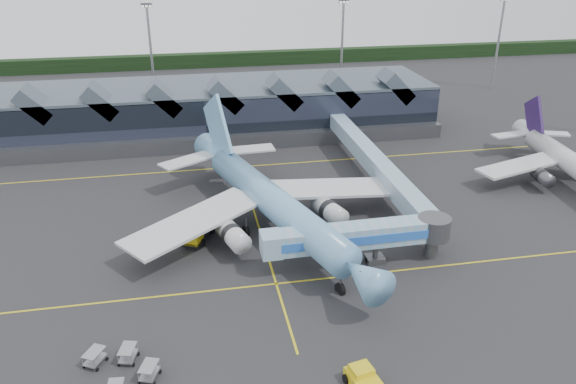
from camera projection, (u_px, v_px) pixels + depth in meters
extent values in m
plane|color=#262628|center=(265.00, 249.00, 70.61)|extent=(260.00, 260.00, 0.00)
cube|color=yellow|center=(276.00, 284.00, 63.46)|extent=(120.00, 0.25, 0.01)
cube|color=yellow|center=(240.00, 167.00, 95.61)|extent=(120.00, 0.25, 0.01)
cube|color=yellow|center=(255.00, 213.00, 79.54)|extent=(0.25, 60.00, 0.01)
cube|color=black|center=(209.00, 60.00, 168.01)|extent=(260.00, 4.00, 4.00)
cube|color=black|center=(203.00, 110.00, 110.74)|extent=(90.00, 20.00, 9.00)
cube|color=#495662|center=(201.00, 87.00, 108.79)|extent=(90.00, 20.00, 0.60)
cube|color=#525359|center=(207.00, 144.00, 102.25)|extent=(90.00, 2.50, 2.60)
cube|color=#495662|center=(36.00, 104.00, 97.52)|extent=(6.43, 6.00, 6.43)
cube|color=#495662|center=(101.00, 100.00, 99.41)|extent=(6.43, 6.00, 6.43)
cube|color=#495662|center=(164.00, 97.00, 101.30)|extent=(6.43, 6.00, 6.43)
cube|color=#495662|center=(225.00, 94.00, 103.18)|extent=(6.43, 6.00, 6.43)
cube|color=#495662|center=(284.00, 91.00, 105.07)|extent=(6.43, 6.00, 6.43)
cube|color=#495662|center=(341.00, 89.00, 106.95)|extent=(6.43, 6.00, 6.43)
cube|color=#495662|center=(395.00, 86.00, 108.84)|extent=(6.43, 6.00, 6.43)
cylinder|color=gray|center=(151.00, 56.00, 127.76)|extent=(0.56, 0.56, 22.00)
cube|color=#525359|center=(146.00, 5.00, 123.18)|extent=(2.40, 0.50, 0.90)
cylinder|color=gray|center=(342.00, 49.00, 135.48)|extent=(0.56, 0.56, 22.00)
cube|color=#525359|center=(344.00, 1.00, 130.90)|extent=(2.40, 0.50, 0.90)
cylinder|color=gray|center=(498.00, 45.00, 140.55)|extent=(0.56, 0.56, 22.00)
cylinder|color=#72ABE7|center=(274.00, 203.00, 72.55)|extent=(14.10, 32.84, 4.09)
cone|color=#72ABE7|center=(362.00, 275.00, 57.06)|extent=(5.65, 6.67, 4.09)
cube|color=black|center=(367.00, 271.00, 56.13)|extent=(1.58, 0.80, 0.48)
cone|color=#72ABE7|center=(215.00, 152.00, 88.67)|extent=(6.23, 8.48, 4.09)
cube|color=silver|center=(194.00, 221.00, 69.36)|extent=(18.69, 15.91, 1.35)
cube|color=silver|center=(336.00, 188.00, 78.53)|extent=(18.62, 6.19, 1.35)
cylinder|color=silver|center=(233.00, 235.00, 68.33)|extent=(4.16, 6.19, 2.54)
cylinder|color=silver|center=(329.00, 210.00, 74.44)|extent=(4.16, 6.19, 2.54)
cube|color=#72ABE7|center=(218.00, 130.00, 85.38)|extent=(3.68, 10.12, 11.28)
cube|color=silver|center=(187.00, 161.00, 85.33)|extent=(9.00, 7.33, 0.27)
cube|color=silver|center=(247.00, 149.00, 89.74)|extent=(8.74, 3.89, 0.27)
cylinder|color=#525359|center=(340.00, 283.00, 61.42)|extent=(0.30, 0.30, 2.37)
cylinder|color=#525359|center=(246.00, 226.00, 73.50)|extent=(0.30, 0.30, 2.37)
cylinder|color=#525359|center=(292.00, 215.00, 76.55)|extent=(0.30, 0.30, 2.37)
cylinder|color=black|center=(340.00, 289.00, 61.74)|extent=(0.93, 1.59, 1.52)
cylinder|color=silver|center=(571.00, 163.00, 87.42)|extent=(5.57, 23.55, 3.33)
cone|color=silver|center=(527.00, 132.00, 100.29)|extent=(3.83, 5.63, 3.33)
cube|color=silver|center=(519.00, 166.00, 87.97)|extent=(14.48, 7.22, 1.11)
cylinder|color=#525359|center=(543.00, 177.00, 86.06)|extent=(2.44, 4.18, 2.07)
cube|color=#2F1A4F|center=(534.00, 118.00, 97.80)|extent=(1.22, 7.51, 8.13)
cube|color=silver|center=(510.00, 135.00, 99.07)|extent=(6.63, 3.24, 0.28)
cube|color=silver|center=(550.00, 134.00, 99.70)|extent=(6.77, 4.33, 0.28)
cylinder|color=#525359|center=(547.00, 177.00, 89.18)|extent=(0.31, 0.31, 1.93)
cube|color=#7FB6D4|center=(355.00, 236.00, 65.58)|extent=(18.09, 2.96, 2.62)
cube|color=blue|center=(358.00, 241.00, 64.33)|extent=(18.06, 0.36, 1.08)
cube|color=#7FB6D4|center=(271.00, 244.00, 63.75)|extent=(2.39, 2.92, 2.71)
cylinder|color=#525359|center=(376.00, 248.00, 66.89)|extent=(0.63, 0.63, 3.93)
cube|color=#525359|center=(375.00, 259.00, 67.54)|extent=(2.19, 1.84, 0.81)
cylinder|color=black|center=(368.00, 261.00, 67.41)|extent=(0.37, 0.82, 0.81)
cylinder|color=black|center=(382.00, 259.00, 67.75)|extent=(0.37, 0.82, 0.81)
cylinder|color=#525359|center=(434.00, 228.00, 67.40)|extent=(3.97, 3.97, 2.71)
cylinder|color=#525359|center=(432.00, 242.00, 68.22)|extent=(1.63, 1.63, 3.93)
cube|color=black|center=(202.00, 229.00, 73.72)|extent=(5.89, 9.07, 0.49)
cube|color=yellow|center=(192.00, 234.00, 70.33)|extent=(3.07, 2.97, 2.17)
cube|color=black|center=(189.00, 234.00, 69.42)|extent=(2.03, 1.05, 0.99)
cylinder|color=silver|center=(205.00, 216.00, 74.22)|extent=(4.47, 6.16, 2.27)
sphere|color=silver|center=(213.00, 207.00, 76.74)|extent=(2.17, 2.17, 2.17)
sphere|color=silver|center=(197.00, 226.00, 71.69)|extent=(2.17, 2.17, 2.17)
cylinder|color=black|center=(184.00, 241.00, 71.48)|extent=(0.73, 1.04, 0.99)
cylinder|color=black|center=(203.00, 243.00, 70.94)|extent=(0.73, 1.04, 0.99)
cylinder|color=black|center=(195.00, 228.00, 74.53)|extent=(0.73, 1.04, 0.99)
cylinder|color=black|center=(212.00, 230.00, 73.99)|extent=(0.73, 1.04, 0.99)
cylinder|color=black|center=(202.00, 220.00, 76.71)|extent=(0.73, 1.04, 0.99)
cylinder|color=black|center=(219.00, 222.00, 76.17)|extent=(0.73, 1.04, 0.99)
cube|color=yellow|center=(364.00, 382.00, 48.54)|extent=(2.94, 4.05, 1.02)
cube|color=yellow|center=(361.00, 370.00, 48.74)|extent=(2.13, 1.97, 0.71)
cylinder|color=black|center=(346.00, 379.00, 49.29)|extent=(0.46, 0.86, 0.82)
cylinder|color=black|center=(369.00, 372.00, 50.10)|extent=(0.46, 0.86, 0.82)
cube|color=#999CA2|center=(128.00, 356.00, 51.80)|extent=(1.78, 2.32, 0.14)
cube|color=#999CA2|center=(127.00, 348.00, 51.43)|extent=(1.78, 2.32, 0.07)
cylinder|color=black|center=(139.00, 354.00, 52.59)|extent=(0.19, 0.35, 0.34)
cube|color=#999CA2|center=(150.00, 374.00, 49.72)|extent=(1.94, 2.38, 0.14)
cube|color=#999CA2|center=(149.00, 366.00, 49.35)|extent=(1.94, 2.38, 0.07)
cylinder|color=black|center=(161.00, 372.00, 50.43)|extent=(0.22, 0.36, 0.34)
cube|color=#999CA2|center=(95.00, 360.00, 51.37)|extent=(2.14, 2.44, 0.14)
cube|color=#999CA2|center=(94.00, 352.00, 51.00)|extent=(2.14, 2.44, 0.07)
cylinder|color=black|center=(107.00, 359.00, 51.96)|extent=(0.26, 0.35, 0.34)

